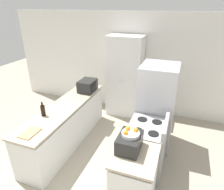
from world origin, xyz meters
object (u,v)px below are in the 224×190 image
at_px(wine_bottle, 43,110).
at_px(refrigerator, 156,106).
at_px(toaster_oven, 129,142).
at_px(microwave, 88,86).
at_px(pantry_cabinet, 125,77).
at_px(fruit_bowl, 130,133).
at_px(stove, 146,147).

bearing_deg(wine_bottle, refrigerator, 30.53).
bearing_deg(wine_bottle, toaster_oven, -11.58).
bearing_deg(microwave, pantry_cabinet, 51.96).
relative_size(pantry_cabinet, refrigerator, 1.20).
xyz_separation_m(refrigerator, microwave, (-1.63, 0.20, 0.15)).
bearing_deg(refrigerator, microwave, 173.04).
bearing_deg(toaster_oven, wine_bottle, 168.42).
bearing_deg(toaster_oven, microwave, 131.55).
xyz_separation_m(pantry_cabinet, microwave, (-0.65, -0.83, -0.02)).
bearing_deg(microwave, wine_bottle, -100.60).
bearing_deg(fruit_bowl, pantry_cabinet, 108.41).
relative_size(refrigerator, toaster_oven, 4.12).
bearing_deg(refrigerator, pantry_cabinet, 133.58).
xyz_separation_m(wine_bottle, toaster_oven, (1.71, -0.35, 0.00)).
bearing_deg(microwave, refrigerator, -6.96).
height_order(refrigerator, toaster_oven, refrigerator).
height_order(stove, toaster_oven, toaster_oven).
distance_m(microwave, wine_bottle, 1.33).
relative_size(refrigerator, microwave, 3.91).
bearing_deg(stove, fruit_bowl, -101.76).
xyz_separation_m(refrigerator, toaster_oven, (-0.16, -1.46, 0.13)).
bearing_deg(stove, refrigerator, 88.20).
distance_m(pantry_cabinet, toaster_oven, 2.62).
distance_m(pantry_cabinet, wine_bottle, 2.32).
relative_size(microwave, wine_bottle, 1.60).
height_order(pantry_cabinet, microwave, pantry_cabinet).
bearing_deg(refrigerator, wine_bottle, -149.47).
relative_size(stove, microwave, 2.37).
relative_size(stove, fruit_bowl, 4.19).
distance_m(pantry_cabinet, fruit_bowl, 2.61).
relative_size(refrigerator, wine_bottle, 6.26).
height_order(wine_bottle, fruit_bowl, fruit_bowl).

